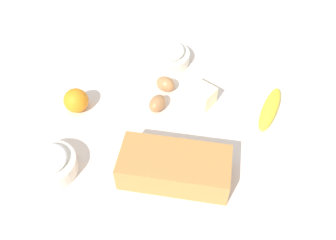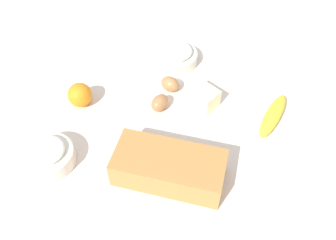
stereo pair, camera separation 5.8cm
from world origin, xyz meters
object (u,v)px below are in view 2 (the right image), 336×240
object	(u,v)px
orange_fruit	(80,95)
butter_block	(203,97)
loaf_pan	(169,167)
sugar_bowl	(48,155)
egg_near_butter	(170,84)
flour_bowl	(176,55)
egg_beside_bowl	(160,103)
banana	(273,115)

from	to	relation	value
orange_fruit	butter_block	bearing A→B (deg)	-151.55
loaf_pan	sugar_bowl	xyz separation A→B (m)	(0.30, 0.11, -0.01)
loaf_pan	sugar_bowl	bearing A→B (deg)	6.69
loaf_pan	egg_near_butter	world-z (taller)	loaf_pan
flour_bowl	sugar_bowl	size ratio (longest dim) A/B	1.07
loaf_pan	egg_near_butter	distance (m)	0.33
orange_fruit	egg_beside_bowl	bearing A→B (deg)	-156.15
banana	egg_near_butter	size ratio (longest dim) A/B	3.03
banana	butter_block	world-z (taller)	butter_block
loaf_pan	egg_near_butter	size ratio (longest dim) A/B	4.83
egg_near_butter	loaf_pan	bearing A→B (deg)	117.78
loaf_pan	orange_fruit	world-z (taller)	loaf_pan
loaf_pan	butter_block	xyz separation A→B (m)	(0.04, -0.28, -0.01)
egg_beside_bowl	loaf_pan	bearing A→B (deg)	124.88
orange_fruit	egg_beside_bowl	world-z (taller)	orange_fruit
loaf_pan	egg_beside_bowl	distance (m)	0.25
orange_fruit	egg_near_butter	bearing A→B (deg)	-138.58
sugar_bowl	egg_beside_bowl	xyz separation A→B (m)	(-0.16, -0.32, -0.01)
egg_beside_bowl	orange_fruit	bearing A→B (deg)	23.85
banana	sugar_bowl	bearing A→B (deg)	42.06
flour_bowl	egg_near_butter	distance (m)	0.14
banana	flour_bowl	bearing A→B (deg)	-14.75
flour_bowl	orange_fruit	size ratio (longest dim) A/B	1.99
egg_near_butter	butter_block	bearing A→B (deg)	176.02
banana	butter_block	bearing A→B (deg)	10.02
sugar_bowl	egg_near_butter	world-z (taller)	sugar_bowl
flour_bowl	egg_beside_bowl	bearing A→B (deg)	105.12
flour_bowl	egg_near_butter	world-z (taller)	flour_bowl
orange_fruit	butter_block	xyz separation A→B (m)	(-0.33, -0.18, -0.01)
butter_block	egg_beside_bowl	bearing A→B (deg)	36.93
butter_block	egg_beside_bowl	distance (m)	0.13
sugar_bowl	loaf_pan	bearing A→B (deg)	-159.40
loaf_pan	flour_bowl	size ratio (longest dim) A/B	2.06
flour_bowl	banana	bearing A→B (deg)	165.25
loaf_pan	banana	world-z (taller)	loaf_pan
loaf_pan	butter_block	distance (m)	0.28
butter_block	orange_fruit	bearing A→B (deg)	28.45
sugar_bowl	banana	xyz separation A→B (m)	(-0.48, -0.43, -0.01)
butter_block	egg_beside_bowl	xyz separation A→B (m)	(0.11, 0.08, -0.01)
butter_block	egg_beside_bowl	size ratio (longest dim) A/B	1.41
flour_bowl	egg_near_butter	xyz separation A→B (m)	(-0.05, 0.13, -0.01)
orange_fruit	egg_beside_bowl	size ratio (longest dim) A/B	1.16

